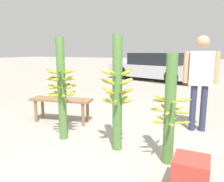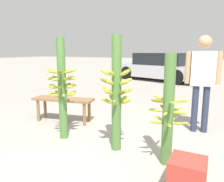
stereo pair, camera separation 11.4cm
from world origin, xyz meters
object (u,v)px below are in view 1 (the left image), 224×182
object	(u,v)px
parked_car	(155,67)
market_bench	(61,103)
banana_stalk_left	(62,88)
banana_stalk_right	(170,110)
produce_crate	(191,174)
banana_stalk_center	(117,92)
vendor_person	(201,75)

from	to	relation	value
parked_car	market_bench	bearing A→B (deg)	-164.42
banana_stalk_left	market_bench	size ratio (longest dim) A/B	1.27
banana_stalk_right	market_bench	world-z (taller)	banana_stalk_right
parked_car	banana_stalk_left	bearing A→B (deg)	-160.31
banana_stalk_left	produce_crate	distance (m)	2.22
banana_stalk_center	market_bench	bearing A→B (deg)	156.29
market_bench	banana_stalk_center	bearing A→B (deg)	-35.22
banana_stalk_left	parked_car	distance (m)	7.94
banana_stalk_left	banana_stalk_right	world-z (taller)	banana_stalk_left
market_bench	parked_car	world-z (taller)	parked_car
banana_stalk_right	market_bench	distance (m)	2.42
vendor_person	produce_crate	xyz separation A→B (m)	(0.07, -1.88, -0.84)
produce_crate	banana_stalk_left	bearing A→B (deg)	164.84
banana_stalk_left	banana_stalk_center	size ratio (longest dim) A/B	0.99
banana_stalk_center	produce_crate	xyz separation A→B (m)	(1.08, -0.57, -0.67)
banana_stalk_right	banana_stalk_left	bearing A→B (deg)	177.50
banana_stalk_center	produce_crate	bearing A→B (deg)	-27.72
market_bench	produce_crate	xyz separation A→B (m)	(2.60, -1.24, -0.22)
vendor_person	parked_car	world-z (taller)	vendor_person
market_bench	produce_crate	distance (m)	2.89
parked_car	produce_crate	bearing A→B (deg)	-147.21
parked_car	produce_crate	size ratio (longest dim) A/B	13.44
banana_stalk_left	vendor_person	xyz separation A→B (m)	(1.97, 1.33, 0.17)
vendor_person	produce_crate	bearing A→B (deg)	81.06
market_bench	produce_crate	world-z (taller)	market_bench
banana_stalk_right	produce_crate	bearing A→B (deg)	-55.77
banana_stalk_left	banana_stalk_center	distance (m)	0.96
banana_stalk_left	vendor_person	size ratio (longest dim) A/B	0.97
parked_car	produce_crate	distance (m)	8.86
banana_stalk_left	market_bench	world-z (taller)	banana_stalk_left
parked_car	vendor_person	bearing A→B (deg)	-143.39
market_bench	parked_car	size ratio (longest dim) A/B	0.27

